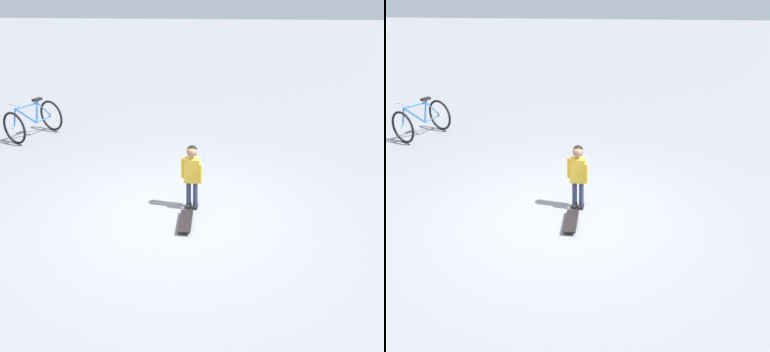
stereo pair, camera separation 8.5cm
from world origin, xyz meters
TOP-DOWN VIEW (x-y plane):
  - ground_plane at (0.00, 0.00)m, footprint 50.00×50.00m
  - child_person at (0.32, -0.25)m, footprint 0.26×0.35m
  - skateboard at (-0.25, -0.18)m, footprint 0.67×0.20m
  - bicycle_near at (3.38, 3.43)m, footprint 1.28×1.15m

SIDE VIEW (x-z plane):
  - ground_plane at x=0.00m, z-range 0.00..0.00m
  - skateboard at x=-0.25m, z-range 0.02..0.10m
  - bicycle_near at x=3.38m, z-range -0.04..0.80m
  - child_person at x=0.32m, z-range 0.13..1.19m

